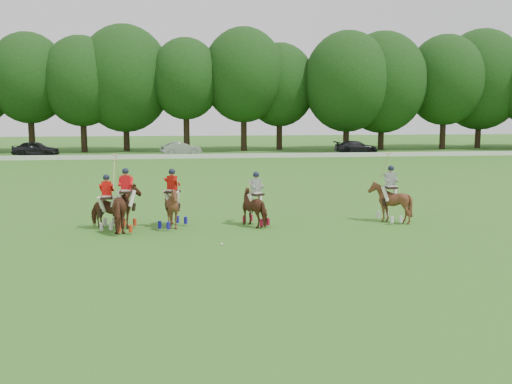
{
  "coord_description": "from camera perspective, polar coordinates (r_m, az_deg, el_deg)",
  "views": [
    {
      "loc": [
        -0.27,
        -18.39,
        4.65
      ],
      "look_at": [
        2.56,
        4.2,
        1.4
      ],
      "focal_mm": 40.0,
      "sensor_mm": 36.0,
      "label": 1
    }
  ],
  "objects": [
    {
      "name": "polo_red_c",
      "position": [
        22.96,
        -8.34,
        -1.45
      ],
      "size": [
        1.97,
        2.02,
        2.38
      ],
      "color": "#442212",
      "rests_on": "ground"
    },
    {
      "name": "polo_ball",
      "position": [
        19.97,
        -3.45,
        -5.22
      ],
      "size": [
        0.09,
        0.09,
        0.09
      ],
      "primitive_type": "sphere",
      "color": "white",
      "rests_on": "ground"
    },
    {
      "name": "boundary_rail",
      "position": [
        56.57,
        -6.84,
        3.57
      ],
      "size": [
        120.0,
        0.1,
        0.44
      ],
      "primitive_type": "cube",
      "color": "white",
      "rests_on": "ground"
    },
    {
      "name": "ground",
      "position": [
        18.97,
        -6.13,
        -6.11
      ],
      "size": [
        180.0,
        180.0,
        0.0
      ],
      "primitive_type": "plane",
      "color": "#336C1F",
      "rests_on": "ground"
    },
    {
      "name": "polo_stripe_a",
      "position": [
        23.2,
        0.0,
        -1.46
      ],
      "size": [
        1.62,
        1.92,
        2.21
      ],
      "color": "#442212",
      "rests_on": "ground"
    },
    {
      "name": "polo_stripe_b",
      "position": [
        24.61,
        13.24,
        -0.93
      ],
      "size": [
        1.54,
        1.69,
        2.93
      ],
      "color": "#442212",
      "rests_on": "ground"
    },
    {
      "name": "polo_red_a",
      "position": [
        22.69,
        -12.82,
        -1.57
      ],
      "size": [
        1.32,
        2.14,
        3.0
      ],
      "color": "#442212",
      "rests_on": "ground"
    },
    {
      "name": "polo_red_b",
      "position": [
        23.21,
        -14.64,
        -1.77
      ],
      "size": [
        1.46,
        1.25,
        2.73
      ],
      "color": "#442212",
      "rests_on": "ground"
    },
    {
      "name": "car_mid",
      "position": [
        61.02,
        -7.5,
        4.32
      ],
      "size": [
        4.38,
        2.55,
        1.36
      ],
      "primitive_type": "imported",
      "rotation": [
        0.0,
        0.0,
        1.86
      ],
      "color": "#9C9CA2",
      "rests_on": "ground"
    },
    {
      "name": "car_left",
      "position": [
        62.88,
        -21.15,
        4.05
      ],
      "size": [
        4.75,
        2.25,
        1.57
      ],
      "primitive_type": "imported",
      "rotation": [
        0.0,
        0.0,
        1.48
      ],
      "color": "black",
      "rests_on": "ground"
    },
    {
      "name": "tree_line",
      "position": [
        66.54,
        -6.79,
        11.15
      ],
      "size": [
        117.98,
        14.32,
        14.75
      ],
      "color": "black",
      "rests_on": "ground"
    },
    {
      "name": "car_right",
      "position": [
        63.83,
        9.98,
        4.45
      ],
      "size": [
        4.83,
        2.07,
        1.39
      ],
      "primitive_type": "imported",
      "rotation": [
        0.0,
        0.0,
        1.6
      ],
      "color": "black",
      "rests_on": "ground"
    }
  ]
}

